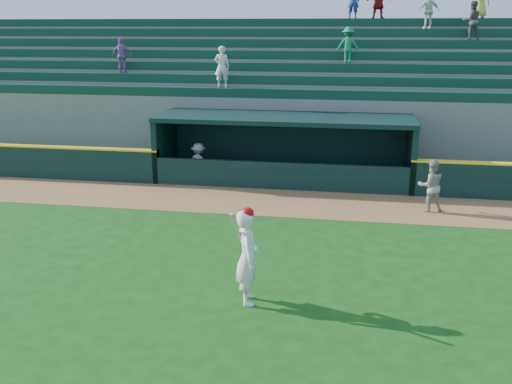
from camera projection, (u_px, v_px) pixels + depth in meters
ground at (245, 259)px, 14.28m from camera, size 120.00×120.00×0.00m
warning_track at (273, 202)px, 18.91m from camera, size 40.00×3.00×0.01m
dugout_player_front at (431, 186)px, 17.80m from camera, size 0.92×0.78×1.66m
dugout_player_inside at (199, 163)px, 21.22m from camera, size 1.08×0.84×1.47m
dugout at (285, 144)px, 21.47m from camera, size 9.40×2.80×2.46m
stands at (298, 101)px, 25.50m from camera, size 34.50×6.25×7.60m
batter_at_plate at (248, 256)px, 11.80m from camera, size 0.66×0.90×2.11m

